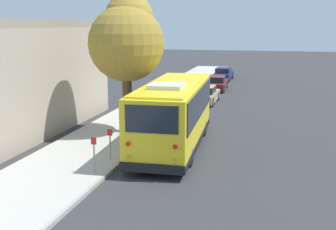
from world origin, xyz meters
TOP-DOWN VIEW (x-y plane):
  - ground_plane at (0.00, 0.00)m, footprint 160.00×160.00m
  - sidewalk_slab at (0.00, 3.58)m, footprint 80.00×4.11m
  - curb_strip at (0.00, 1.46)m, footprint 80.00×0.14m
  - shuttle_bus at (0.98, -0.15)m, footprint 9.01×3.14m
  - parked_sedan_tan at (13.03, 0.29)m, footprint 4.35×1.77m
  - parked_sedan_maroon at (19.73, 0.34)m, footprint 4.62×1.85m
  - parked_sedan_navy at (26.73, 0.54)m, footprint 4.70×1.83m
  - street_tree at (3.08, 2.84)m, footprint 3.94×3.94m
  - sign_post_near at (-3.44, 1.95)m, footprint 0.06×0.22m
  - sign_post_far at (-1.79, 1.95)m, footprint 0.06×0.22m
  - fire_hydrant at (8.29, 1.86)m, footprint 0.22×0.22m

SIDE VIEW (x-z plane):
  - ground_plane at x=0.00m, z-range 0.00..0.00m
  - sidewalk_slab at x=0.00m, z-range 0.00..0.15m
  - curb_strip at x=0.00m, z-range 0.00..0.15m
  - fire_hydrant at x=8.29m, z-range 0.15..0.96m
  - parked_sedan_maroon at x=19.73m, z-range -0.05..1.22m
  - parked_sedan_tan at x=13.03m, z-range -0.05..1.25m
  - parked_sedan_navy at x=26.73m, z-range -0.04..1.27m
  - sign_post_far at x=-1.79m, z-range 0.17..1.49m
  - sign_post_near at x=-3.44m, z-range 0.17..1.57m
  - shuttle_bus at x=0.98m, z-range 0.12..3.42m
  - street_tree at x=3.08m, z-range 1.44..8.67m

